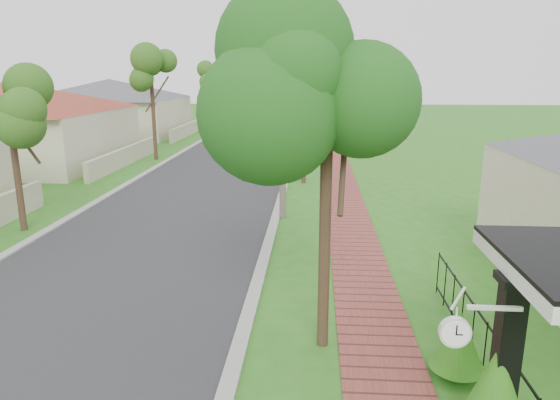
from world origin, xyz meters
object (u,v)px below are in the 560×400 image
(parked_car_red, at_px, (268,141))
(parked_car_white, at_px, (276,132))
(near_tree, at_px, (328,86))
(porch_post, at_px, (504,374))
(utility_pole, at_px, (283,87))
(station_clock, at_px, (458,330))

(parked_car_red, xyz_separation_m, parked_car_white, (0.00, 6.39, -0.10))
(near_tree, bearing_deg, parked_car_red, 97.72)
(porch_post, bearing_deg, utility_pole, 108.36)
(parked_car_white, bearing_deg, near_tree, -89.58)
(parked_car_white, relative_size, near_tree, 0.68)
(near_tree, height_order, utility_pole, utility_pole)
(parked_car_red, distance_m, parked_car_white, 6.39)
(utility_pole, bearing_deg, parked_car_white, 95.05)
(porch_post, height_order, utility_pole, utility_pole)
(porch_post, height_order, parked_car_red, porch_post)
(utility_pole, bearing_deg, station_clock, -75.84)
(porch_post, bearing_deg, parked_car_white, 99.69)
(porch_post, xyz_separation_m, near_tree, (-2.35, 2.50, 3.67))
(parked_car_red, relative_size, near_tree, 0.75)
(parked_car_red, distance_m, utility_pole, 15.69)
(parked_car_white, bearing_deg, porch_post, -85.98)
(parked_car_white, bearing_deg, station_clock, -87.41)
(parked_car_white, xyz_separation_m, station_clock, (4.78, -32.89, 1.28))
(porch_post, relative_size, utility_pole, 0.28)
(porch_post, bearing_deg, near_tree, 133.23)
(near_tree, distance_m, utility_pole, 8.60)
(porch_post, xyz_separation_m, parked_car_white, (-5.55, 32.49, -0.45))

